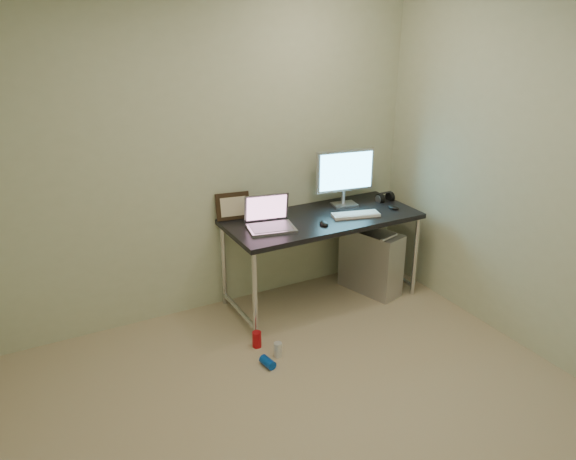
{
  "coord_description": "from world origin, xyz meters",
  "views": [
    {
      "loc": [
        -1.45,
        -2.23,
        2.33
      ],
      "look_at": [
        0.3,
        1.05,
        0.85
      ],
      "focal_mm": 35.0,
      "sensor_mm": 36.0,
      "label": 1
    }
  ],
  "objects": [
    {
      "name": "picture_frame",
      "position": [
        0.14,
        1.69,
        0.86
      ],
      "size": [
        0.28,
        0.12,
        0.22
      ],
      "primitive_type": "cube",
      "rotation": [
        -0.21,
        0.0,
        -0.16
      ],
      "color": "black",
      "rests_on": "desk"
    },
    {
      "name": "can_red",
      "position": [
        0.0,
        0.99,
        0.06
      ],
      "size": [
        0.08,
        0.08,
        0.12
      ],
      "primitive_type": "cylinder",
      "rotation": [
        0.0,
        0.0,
        0.18
      ],
      "color": "#B50D14",
      "rests_on": "ground"
    },
    {
      "name": "mouse_left",
      "position": [
        0.72,
        1.24,
        0.77
      ],
      "size": [
        0.08,
        0.11,
        0.04
      ],
      "primitive_type": "ellipsoid",
      "rotation": [
        0.0,
        0.0,
        -0.21
      ],
      "color": "black",
      "rests_on": "desk"
    },
    {
      "name": "webcam",
      "position": [
        0.44,
        1.68,
        0.84
      ],
      "size": [
        0.05,
        0.04,
        0.12
      ],
      "rotation": [
        0.0,
        0.0,
        -0.33
      ],
      "color": "silver",
      "rests_on": "desk"
    },
    {
      "name": "desk",
      "position": [
        0.8,
        1.4,
        0.67
      ],
      "size": [
        1.58,
        0.69,
        0.75
      ],
      "color": "black",
      "rests_on": "ground"
    },
    {
      "name": "keyboard",
      "position": [
        1.05,
        1.29,
        0.76
      ],
      "size": [
        0.4,
        0.22,
        0.02
      ],
      "primitive_type": "cube",
      "rotation": [
        0.0,
        0.0,
        -0.26
      ],
      "color": "white",
      "rests_on": "desk"
    },
    {
      "name": "mouse_right",
      "position": [
        1.43,
        1.29,
        0.77
      ],
      "size": [
        0.09,
        0.12,
        0.04
      ],
      "primitive_type": "ellipsoid",
      "rotation": [
        0.0,
        0.0,
        0.22
      ],
      "color": "black",
      "rests_on": "desk"
    },
    {
      "name": "can_white",
      "position": [
        0.09,
        0.81,
        0.05
      ],
      "size": [
        0.07,
        0.07,
        0.11
      ],
      "primitive_type": "cylinder",
      "rotation": [
        0.0,
        0.0,
        0.09
      ],
      "color": "silver",
      "rests_on": "ground"
    },
    {
      "name": "laptop",
      "position": [
        0.32,
        1.4,
        0.81
      ],
      "size": [
        0.4,
        0.35,
        0.24
      ],
      "rotation": [
        0.0,
        0.0,
        -0.2
      ],
      "color": "silver",
      "rests_on": "desk"
    },
    {
      "name": "cable_b",
      "position": [
        1.3,
        1.68,
        0.38
      ],
      "size": [
        0.02,
        0.11,
        0.71
      ],
      "primitive_type": "cylinder",
      "rotation": [
        0.14,
        0.0,
        0.09
      ],
      "color": "black",
      "rests_on": "ground"
    },
    {
      "name": "cable_a",
      "position": [
        1.21,
        1.7,
        0.4
      ],
      "size": [
        0.01,
        0.16,
        0.69
      ],
      "primitive_type": "cylinder",
      "rotation": [
        0.21,
        0.0,
        0.0
      ],
      "color": "black",
      "rests_on": "ground"
    },
    {
      "name": "floor",
      "position": [
        0.0,
        0.0,
        0.0
      ],
      "size": [
        3.5,
        3.5,
        0.0
      ],
      "primitive_type": "plane",
      "color": "tan",
      "rests_on": "ground"
    },
    {
      "name": "tower_computer",
      "position": [
        1.26,
        1.34,
        0.28
      ],
      "size": [
        0.37,
        0.58,
        0.6
      ],
      "rotation": [
        0.0,
        0.0,
        0.28
      ],
      "color": "#ABACB0",
      "rests_on": "ground"
    },
    {
      "name": "wall_back",
      "position": [
        0.0,
        1.75,
        1.25
      ],
      "size": [
        3.5,
        0.02,
        2.5
      ],
      "primitive_type": "cube",
      "color": "beige",
      "rests_on": "ground"
    },
    {
      "name": "headphones",
      "position": [
        1.49,
        1.49,
        0.78
      ],
      "size": [
        0.15,
        0.09,
        0.1
      ],
      "rotation": [
        0.0,
        0.0,
        0.01
      ],
      "color": "black",
      "rests_on": "desk"
    },
    {
      "name": "monitor",
      "position": [
        1.11,
        1.56,
        1.03
      ],
      "size": [
        0.51,
        0.18,
        0.48
      ],
      "rotation": [
        0.0,
        0.0,
        -0.16
      ],
      "color": "silver",
      "rests_on": "desk"
    },
    {
      "name": "can_blue",
      "position": [
        -0.03,
        0.73,
        0.03
      ],
      "size": [
        0.08,
        0.13,
        0.07
      ],
      "primitive_type": "cylinder",
      "rotation": [
        1.57,
        0.0,
        0.17
      ],
      "color": "#0B44BB",
      "rests_on": "ground"
    },
    {
      "name": "wall_right",
      "position": [
        1.75,
        0.0,
        1.25
      ],
      "size": [
        0.02,
        3.5,
        2.5
      ],
      "primitive_type": "cube",
      "color": "beige",
      "rests_on": "ground"
    }
  ]
}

